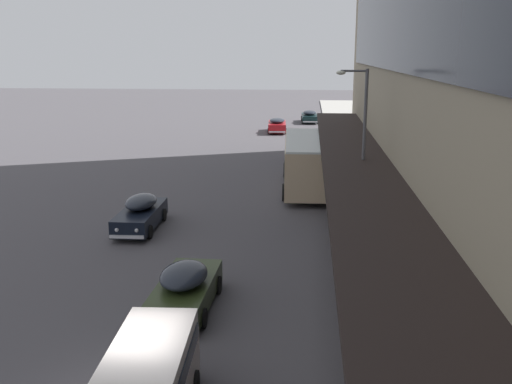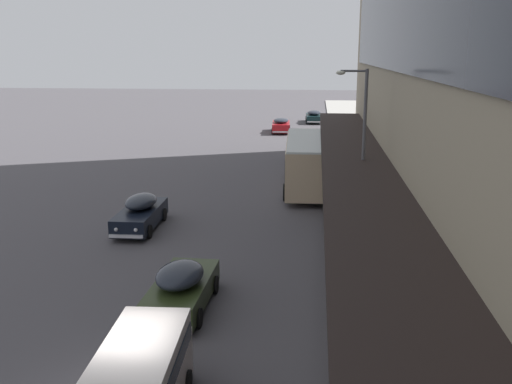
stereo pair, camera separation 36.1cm
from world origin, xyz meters
name	(u,v)px [view 1 (the left image)]	position (x,y,z in m)	size (l,w,h in m)	color
transit_bus_kerbside_front	(305,160)	(3.96, 23.24, 1.84)	(3.01, 10.01, 3.20)	tan
sedan_lead_near	(141,213)	(-3.96, 14.06, 0.81)	(1.86, 4.86, 1.65)	black
sedan_far_back	(309,116)	(4.19, 58.26, 0.75)	(2.11, 5.01, 1.51)	black
sedan_oncoming_rear	(185,287)	(0.13, 5.39, 0.79)	(1.95, 4.54, 1.62)	#273316
sedan_trailing_mid	(305,150)	(3.88, 33.53, 0.77)	(1.93, 4.90, 1.55)	black
sedan_lead_mid	(277,125)	(0.73, 49.14, 0.78)	(2.16, 5.03, 1.56)	#AB161D
vw_van	(149,380)	(0.59, -0.63, 1.10)	(2.06, 4.63, 1.96)	beige
pedestrian_at_kerb	(395,272)	(7.18, 6.45, 1.18)	(0.54, 0.42, 1.86)	#2D2A37
street_lamp	(361,138)	(6.59, 14.96, 4.50)	(1.50, 0.28, 7.55)	#4C4C51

